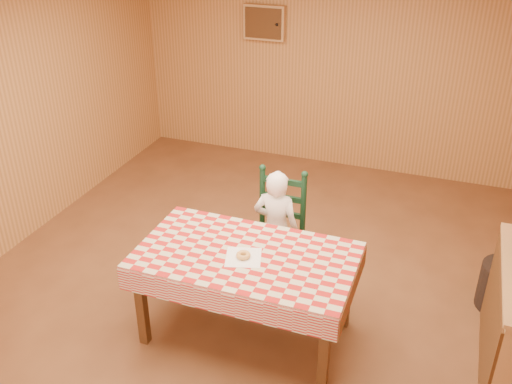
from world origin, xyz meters
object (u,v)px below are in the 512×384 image
ladder_chair (278,232)px  storage_bin (503,287)px  dining_table (246,263)px  seated_child (276,229)px

ladder_chair → storage_bin: size_ratio=2.63×
dining_table → storage_bin: (1.93, 1.06, -0.48)m
ladder_chair → seated_child: seated_child is taller
seated_child → storage_bin: bearing=-170.2°
dining_table → ladder_chair: (0.00, 0.79, -0.18)m
ladder_chair → storage_bin: 1.97m
ladder_chair → storage_bin: ladder_chair is taller
seated_child → storage_bin: (1.93, 0.33, -0.36)m
ladder_chair → seated_child: 0.08m
ladder_chair → dining_table: bearing=-90.0°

